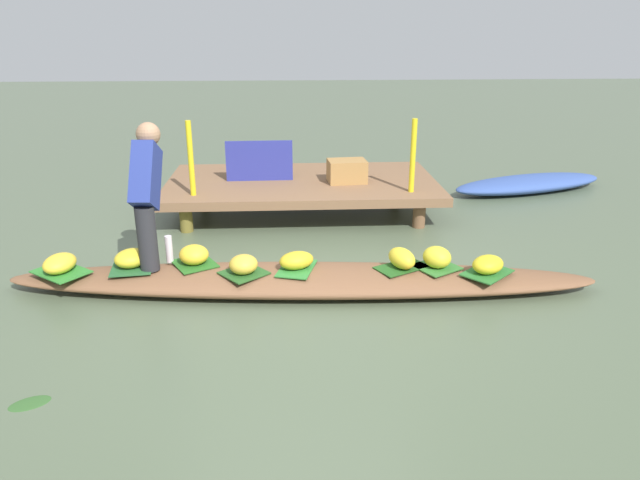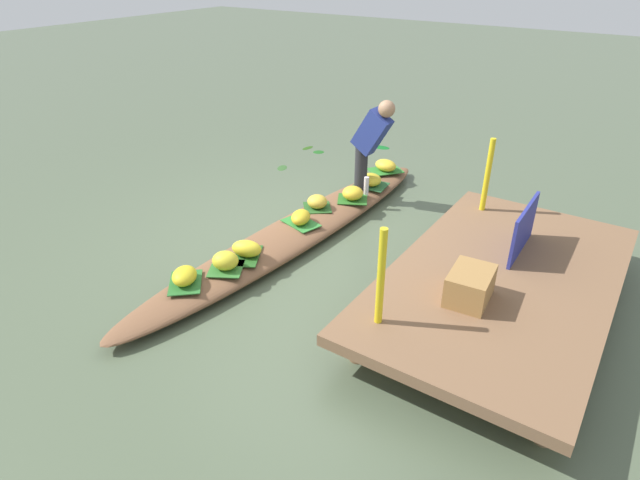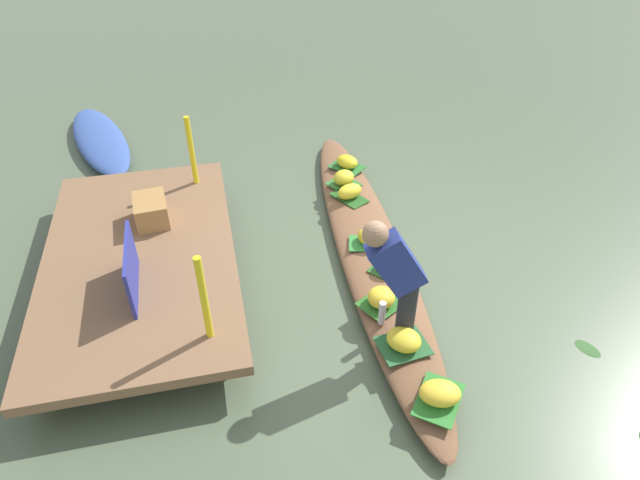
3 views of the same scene
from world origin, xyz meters
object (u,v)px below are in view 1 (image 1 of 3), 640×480
Objects in this scene: banana_bunch_1 at (488,264)px; banana_bunch_3 at (60,263)px; banana_bunch_0 at (243,264)px; banana_bunch_7 at (132,258)px; water_bottle at (169,249)px; banana_bunch_4 at (194,255)px; vendor_person at (147,187)px; market_banner at (259,161)px; banana_bunch_6 at (437,257)px; moored_boat at (529,184)px; banana_bunch_2 at (296,260)px; banana_bunch_5 at (402,258)px; vendor_boat at (302,280)px; produce_crate at (347,171)px.

banana_bunch_3 reaches higher than banana_bunch_1.
banana_bunch_0 is 0.83× the size of banana_bunch_7.
banana_bunch_1 is at bearing -8.52° from water_bottle.
banana_bunch_0 is 0.49m from banana_bunch_4.
vendor_person is 2.27m from market_banner.
market_banner reaches higher than banana_bunch_7.
banana_bunch_4 is 2.07m from banana_bunch_6.
moored_boat is at bearing 34.51° from banana_bunch_4.
banana_bunch_0 is 2.38m from market_banner.
water_bottle is 2.20m from market_banner.
water_bottle reaches higher than banana_bunch_2.
banana_bunch_3 is 3.15m from banana_bunch_6.
banana_bunch_2 is 1.19m from banana_bunch_6.
banana_bunch_1 is 0.42m from banana_bunch_6.
banana_bunch_3 is at bearing -168.85° from vendor_person.
banana_bunch_1 is at bearing -12.66° from banana_bunch_5.
banana_bunch_6 reaches higher than banana_bunch_4.
banana_bunch_0 is at bearing -4.24° from banana_bunch_3.
moored_boat is at bearing 29.47° from banana_bunch_3.
vendor_boat is 0.86m from banana_bunch_5.
banana_bunch_3 and banana_bunch_7 have the same top height.
banana_bunch_1 is 0.99× the size of banana_bunch_7.
produce_crate is at bearing 46.59° from vendor_person.
vendor_person is at bearing 172.56° from banana_bunch_1.
banana_bunch_3 is (-1.96, 0.04, 0.00)m from banana_bunch_2.
banana_bunch_5 reaches higher than banana_bunch_1.
banana_bunch_5 is 1.20× the size of banana_bunch_6.
produce_crate is at bearing 52.84° from banana_bunch_4.
banana_bunch_3 is (-3.53, 0.22, 0.00)m from banana_bunch_1.
banana_bunch_1 is 1.59m from banana_bunch_2.
banana_bunch_4 is (-0.92, 0.17, 0.18)m from vendor_boat.
banana_bunch_2 is at bearing -5.08° from banana_bunch_7.
market_banner reaches higher than banana_bunch_5.
market_banner reaches higher than moored_boat.
banana_bunch_5 is at bearing -62.09° from market_banner.
banana_bunch_2 is 0.25× the size of vendor_person.
banana_bunch_0 is 1.33m from banana_bunch_5.
banana_bunch_1 is 0.92× the size of banana_bunch_3.
banana_bunch_4 is at bearing -16.56° from water_bottle.
vendor_person is at bearing 19.36° from banana_bunch_7.
banana_bunch_0 is at bearing -27.55° from banana_bunch_4.
vendor_person reaches higher than banana_bunch_4.
vendor_boat is 20.43× the size of banana_bunch_0.
moored_boat is 3.77m from banana_bunch_5.
water_bottle is (0.87, 0.18, 0.04)m from banana_bunch_3.
banana_bunch_3 is at bearing 175.76° from banana_bunch_0.
banana_bunch_4 reaches higher than banana_bunch_7.
market_banner reaches higher than vendor_boat.
banana_bunch_4 is (-0.44, 0.23, 0.00)m from banana_bunch_0.
banana_bunch_0 is 2.48m from produce_crate.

